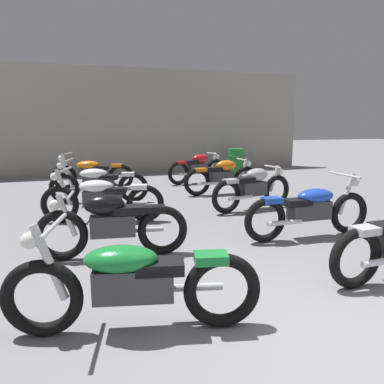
{
  "coord_description": "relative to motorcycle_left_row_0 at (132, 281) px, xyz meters",
  "views": [
    {
      "loc": [
        -1.94,
        -2.05,
        1.76
      ],
      "look_at": [
        0.0,
        3.95,
        0.55
      ],
      "focal_mm": 34.06,
      "sensor_mm": 36.0,
      "label": 1
    }
  ],
  "objects": [
    {
      "name": "oil_drum",
      "position": [
        5.08,
        8.98,
        -0.03
      ],
      "size": [
        0.59,
        0.59,
        0.85
      ],
      "color": "#1E722D",
      "rests_on": "ground"
    },
    {
      "name": "motorcycle_right_row_1",
      "position": [
        2.99,
        1.75,
        0.0
      ],
      "size": [
        2.17,
        0.68,
        0.97
      ],
      "color": "black",
      "rests_on": "ground"
    },
    {
      "name": "motorcycle_left_row_1",
      "position": [
        0.02,
        1.83,
        0.01
      ],
      "size": [
        1.97,
        0.5,
        0.88
      ],
      "color": "black",
      "rests_on": "ground"
    },
    {
      "name": "motorcycle_right_row_4",
      "position": [
        3.03,
        7.21,
        0.01
      ],
      "size": [
        1.93,
        0.69,
        0.88
      ],
      "color": "black",
      "rests_on": "ground"
    },
    {
      "name": "motorcycle_right_row_2",
      "position": [
        3.02,
        3.68,
        0.01
      ],
      "size": [
        1.95,
        0.65,
        0.88
      ],
      "color": "black",
      "rests_on": "ground"
    },
    {
      "name": "motorcycle_right_row_3",
      "position": [
        3.05,
        5.37,
        0.01
      ],
      "size": [
        1.97,
        0.48,
        0.88
      ],
      "color": "black",
      "rests_on": "ground"
    },
    {
      "name": "motorcycle_left_row_2",
      "position": [
        0.02,
        3.63,
        0.0
      ],
      "size": [
        2.13,
        0.81,
        0.97
      ],
      "color": "black",
      "rests_on": "ground"
    },
    {
      "name": "ground_plane",
      "position": [
        1.54,
        -0.81,
        -0.45
      ],
      "size": [
        60.0,
        60.0,
        0.0
      ],
      "primitive_type": "plane",
      "color": "gray"
    },
    {
      "name": "motorcycle_left_row_3",
      "position": [
        0.06,
        5.31,
        0.0
      ],
      "size": [
        2.13,
        0.79,
        0.97
      ],
      "color": "black",
      "rests_on": "ground"
    },
    {
      "name": "motorcycle_left_row_4",
      "position": [
        0.01,
        7.09,
        0.0
      ],
      "size": [
        2.12,
        0.85,
        0.97
      ],
      "color": "black",
      "rests_on": "ground"
    },
    {
      "name": "motorcycle_left_row_0",
      "position": [
        0.0,
        0.0,
        0.0
      ],
      "size": [
        2.14,
        0.76,
        0.97
      ],
      "color": "black",
      "rests_on": "ground"
    },
    {
      "name": "back_wall",
      "position": [
        1.54,
        10.1,
        1.35
      ],
      "size": [
        13.01,
        0.24,
        3.6
      ],
      "primitive_type": "cube",
      "color": "#9E998E",
      "rests_on": "ground"
    }
  ]
}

